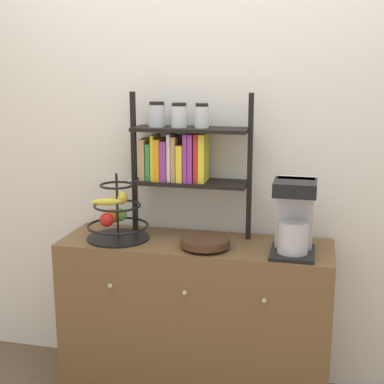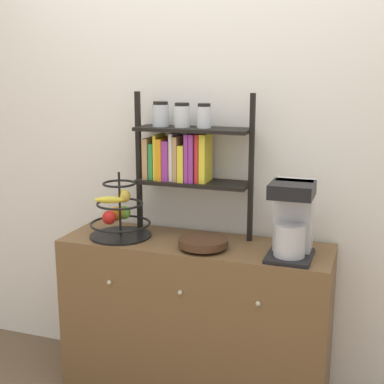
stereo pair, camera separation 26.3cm
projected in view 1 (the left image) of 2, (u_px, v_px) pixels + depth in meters
wall_back at (206, 143)px, 2.83m from camera, size 7.00×0.05×2.60m
sideboard at (195, 318)px, 2.78m from camera, size 1.37×0.44×0.83m
coffee_maker at (294, 216)px, 2.50m from camera, size 0.20×0.25×0.36m
fruit_stand at (116, 217)px, 2.73m from camera, size 0.32×0.32×0.34m
wooden_bowl at (205, 242)px, 2.59m from camera, size 0.24×0.24×0.05m
shelf_hutch at (180, 153)px, 2.73m from camera, size 0.63×0.20×0.74m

